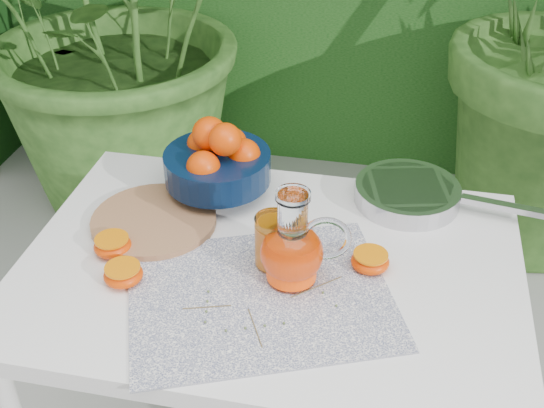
% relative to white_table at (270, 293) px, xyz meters
% --- Properties ---
extents(potted_plant_left, '(2.00, 2.00, 1.59)m').
position_rel_white_table_xyz_m(potted_plant_left, '(-0.81, 1.28, 0.13)').
color(potted_plant_left, '#29511B').
rests_on(potted_plant_left, ground).
extents(white_table, '(1.00, 0.70, 0.75)m').
position_rel_white_table_xyz_m(white_table, '(0.00, 0.00, 0.00)').
color(white_table, white).
rests_on(white_table, ground).
extents(placemat, '(0.59, 0.53, 0.00)m').
position_rel_white_table_xyz_m(placemat, '(0.00, -0.10, 0.08)').
color(placemat, '#0B1541').
rests_on(placemat, white_table).
extents(cutting_board, '(0.32, 0.32, 0.02)m').
position_rel_white_table_xyz_m(cutting_board, '(-0.27, 0.08, 0.09)').
color(cutting_board, '#9E6C47').
rests_on(cutting_board, white_table).
extents(fruit_bowl, '(0.29, 0.29, 0.19)m').
position_rel_white_table_xyz_m(fruit_bowl, '(-0.17, 0.23, 0.17)').
color(fruit_bowl, black).
rests_on(fruit_bowl, white_table).
extents(juice_pitcher, '(0.18, 0.14, 0.20)m').
position_rel_white_table_xyz_m(juice_pitcher, '(0.05, -0.04, 0.15)').
color(juice_pitcher, white).
rests_on(juice_pitcher, white_table).
extents(juice_tumbler, '(0.08, 0.08, 0.11)m').
position_rel_white_table_xyz_m(juice_tumbler, '(0.01, -0.00, 0.14)').
color(juice_tumbler, white).
rests_on(juice_tumbler, white_table).
extents(saute_pan, '(0.43, 0.27, 0.04)m').
position_rel_white_table_xyz_m(saute_pan, '(0.26, 0.28, 0.11)').
color(saute_pan, '#B4B3B8').
rests_on(saute_pan, white_table).
extents(orange_halves, '(0.62, 0.24, 0.04)m').
position_rel_white_table_xyz_m(orange_halves, '(-0.13, -0.04, 0.10)').
color(orange_halves, '#EA3902').
rests_on(orange_halves, white_table).
extents(thyme_sprigs, '(0.28, 0.22, 0.01)m').
position_rel_white_table_xyz_m(thyme_sprigs, '(0.01, -0.13, 0.09)').
color(thyme_sprigs, brown).
rests_on(thyme_sprigs, white_table).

